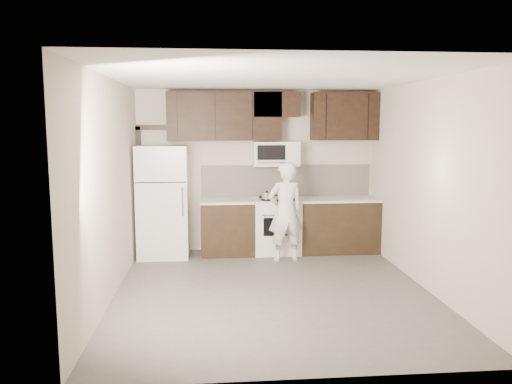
{
  "coord_description": "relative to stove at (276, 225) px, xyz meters",
  "views": [
    {
      "loc": [
        -0.76,
        -6.16,
        2.13
      ],
      "look_at": [
        -0.14,
        0.9,
        1.17
      ],
      "focal_mm": 35.0,
      "sensor_mm": 36.0,
      "label": 1
    }
  ],
  "objects": [
    {
      "name": "refrigerator",
      "position": [
        -1.85,
        -0.05,
        0.44
      ],
      "size": [
        0.8,
        0.76,
        1.8
      ],
      "color": "silver",
      "rests_on": "floor"
    },
    {
      "name": "baking_tray",
      "position": [
        0.05,
        -0.1,
        0.46
      ],
      "size": [
        0.42,
        0.32,
        0.02
      ],
      "primitive_type": "cube",
      "rotation": [
        0.0,
        0.0,
        -0.03
      ],
      "color": "black",
      "rests_on": "counter_run"
    },
    {
      "name": "stove",
      "position": [
        0.0,
        0.0,
        0.0
      ],
      "size": [
        0.76,
        0.66,
        0.94
      ],
      "color": "silver",
      "rests_on": "floor"
    },
    {
      "name": "saucepan",
      "position": [
        -0.18,
        -0.15,
        0.51
      ],
      "size": [
        0.29,
        0.17,
        0.16
      ],
      "color": "silver",
      "rests_on": "stove"
    },
    {
      "name": "counter_run",
      "position": [
        0.3,
        0.0,
        -0.0
      ],
      "size": [
        2.95,
        0.64,
        0.91
      ],
      "color": "black",
      "rests_on": "floor"
    },
    {
      "name": "microwave",
      "position": [
        -0.0,
        0.12,
        1.19
      ],
      "size": [
        0.76,
        0.42,
        0.4
      ],
      "color": "silver",
      "rests_on": "upper_cabinets"
    },
    {
      "name": "ceiling",
      "position": [
        -0.3,
        -1.94,
        2.24
      ],
      "size": [
        4.5,
        4.5,
        0.0
      ],
      "primitive_type": "plane",
      "rotation": [
        3.14,
        0.0,
        0.0
      ],
      "color": "white",
      "rests_on": "back_wall"
    },
    {
      "name": "backsplash",
      "position": [
        0.2,
        0.3,
        0.72
      ],
      "size": [
        2.9,
        0.02,
        0.54
      ],
      "primitive_type": "cube",
      "color": "beige",
      "rests_on": "counter_run"
    },
    {
      "name": "back_wall",
      "position": [
        -0.3,
        0.31,
        0.89
      ],
      "size": [
        4.0,
        0.0,
        4.0
      ],
      "primitive_type": "plane",
      "rotation": [
        1.57,
        0.0,
        0.0
      ],
      "color": "beige",
      "rests_on": "ground"
    },
    {
      "name": "door_trim",
      "position": [
        -2.22,
        0.27,
        0.79
      ],
      "size": [
        0.5,
        0.08,
        2.12
      ],
      "color": "black",
      "rests_on": "floor"
    },
    {
      "name": "person",
      "position": [
        0.07,
        -0.51,
        0.32
      ],
      "size": [
        0.62,
        0.46,
        1.56
      ],
      "primitive_type": "imported",
      "rotation": [
        0.0,
        0.0,
        3.31
      ],
      "color": "silver",
      "rests_on": "floor"
    },
    {
      "name": "upper_cabinets",
      "position": [
        -0.09,
        0.14,
        1.82
      ],
      "size": [
        3.48,
        0.35,
        0.78
      ],
      "color": "black",
      "rests_on": "back_wall"
    },
    {
      "name": "floor",
      "position": [
        -0.3,
        -1.94,
        -0.46
      ],
      "size": [
        4.5,
        4.5,
        0.0
      ],
      "primitive_type": "plane",
      "color": "#4F4D4A",
      "rests_on": "ground"
    },
    {
      "name": "pizza",
      "position": [
        0.05,
        -0.1,
        0.48
      ],
      "size": [
        0.29,
        0.29,
        0.02
      ],
      "primitive_type": "cylinder",
      "rotation": [
        0.0,
        0.0,
        -0.03
      ],
      "color": "beige",
      "rests_on": "baking_tray"
    }
  ]
}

